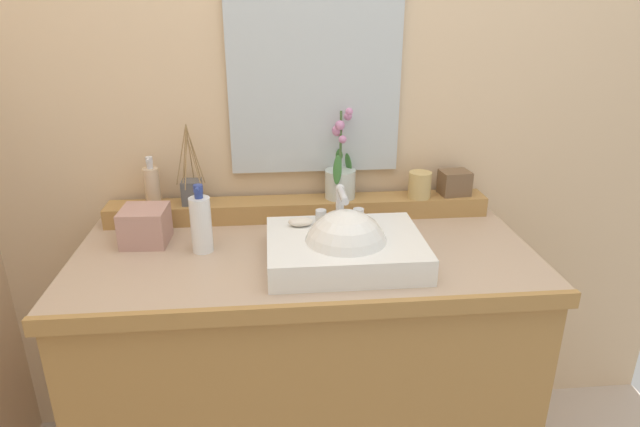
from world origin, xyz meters
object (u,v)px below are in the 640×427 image
(sink_basin, at_px, (345,250))
(lotion_bottle, at_px, (201,223))
(potted_plant, at_px, (340,176))
(trinket_box, at_px, (455,183))
(tumbler_cup, at_px, (420,185))
(reed_diffuser, at_px, (192,190))
(soap_dispenser, at_px, (152,184))
(tissue_box, at_px, (145,226))
(soap_bar, at_px, (300,222))

(sink_basin, relative_size, lotion_bottle, 2.12)
(potted_plant, xyz_separation_m, trinket_box, (0.39, -0.00, -0.03))
(tumbler_cup, height_order, reed_diffuser, reed_diffuser)
(soap_dispenser, distance_m, tissue_box, 0.18)
(reed_diffuser, bearing_deg, trinket_box, 0.60)
(tumbler_cup, distance_m, trinket_box, 0.13)
(potted_plant, height_order, soap_dispenser, potted_plant)
(soap_bar, xyz_separation_m, tissue_box, (-0.45, 0.09, -0.03))
(potted_plant, xyz_separation_m, tissue_box, (-0.60, -0.17, -0.08))
(trinket_box, height_order, tissue_box, trinket_box)
(soap_dispenser, distance_m, tumbler_cup, 0.87)
(sink_basin, bearing_deg, trinket_box, 39.86)
(tissue_box, bearing_deg, soap_dispenser, 91.41)
(reed_diffuser, distance_m, tissue_box, 0.20)
(soap_bar, relative_size, tumbler_cup, 0.80)
(potted_plant, relative_size, reed_diffuser, 1.16)
(potted_plant, relative_size, soap_dispenser, 1.94)
(trinket_box, distance_m, tissue_box, 1.00)
(reed_diffuser, relative_size, tissue_box, 1.99)
(potted_plant, height_order, tissue_box, potted_plant)
(soap_bar, height_order, trinket_box, trinket_box)
(soap_dispenser, height_order, trinket_box, soap_dispenser)
(trinket_box, relative_size, lotion_bottle, 0.48)
(potted_plant, bearing_deg, soap_bar, -120.28)
(potted_plant, height_order, lotion_bottle, potted_plant)
(potted_plant, bearing_deg, tumbler_cup, -5.46)
(soap_dispenser, xyz_separation_m, trinket_box, (0.99, -0.01, -0.02))
(sink_basin, bearing_deg, soap_bar, 139.43)
(sink_basin, distance_m, trinket_box, 0.55)
(soap_bar, distance_m, soap_dispenser, 0.53)
(soap_bar, xyz_separation_m, potted_plant, (0.15, 0.25, 0.05))
(tumbler_cup, height_order, tissue_box, tumbler_cup)
(soap_bar, height_order, soap_dispenser, soap_dispenser)
(reed_diffuser, relative_size, trinket_box, 2.71)
(reed_diffuser, bearing_deg, potted_plant, 1.54)
(soap_dispenser, xyz_separation_m, lotion_bottle, (0.18, -0.24, -0.04))
(sink_basin, distance_m, tumbler_cup, 0.44)
(soap_dispenser, bearing_deg, reed_diffuser, -6.86)
(tumbler_cup, bearing_deg, soap_dispenser, 178.20)
(sink_basin, distance_m, lotion_bottle, 0.42)
(tumbler_cup, bearing_deg, soap_bar, -150.93)
(tissue_box, bearing_deg, potted_plant, 15.40)
(tissue_box, bearing_deg, reed_diffuser, 51.48)
(tissue_box, bearing_deg, soap_bar, -10.79)
(tissue_box, bearing_deg, tumbler_cup, 9.26)
(tumbler_cup, xyz_separation_m, tissue_box, (-0.86, -0.14, -0.05))
(sink_basin, bearing_deg, soap_dispenser, 148.36)
(sink_basin, distance_m, potted_plant, 0.37)
(soap_bar, relative_size, reed_diffuser, 0.27)
(sink_basin, height_order, potted_plant, potted_plant)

